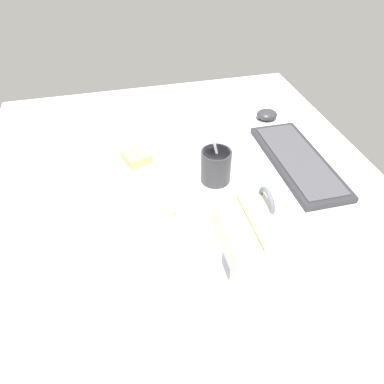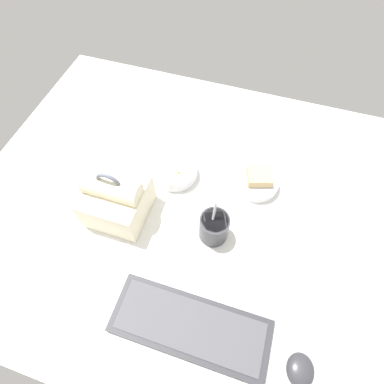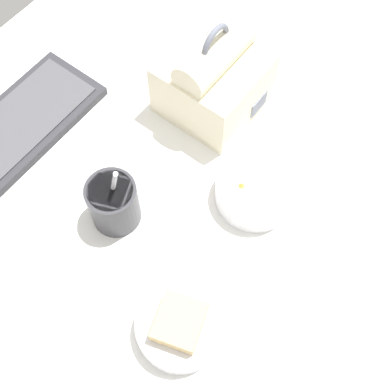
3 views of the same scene
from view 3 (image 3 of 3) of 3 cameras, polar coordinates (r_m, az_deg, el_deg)
desk_surface at (r=91.57cm, az=-0.96°, el=-2.29°), size 140.00×110.00×2.00cm
keyboard at (r=102.00cm, az=-19.34°, el=5.29°), size 38.83×14.59×2.10cm
lunch_bag at (r=96.55cm, az=2.31°, el=11.99°), size 16.63×16.54×19.54cm
soup_cup at (r=86.77cm, az=-8.37°, el=-1.13°), size 8.23×8.23×15.65cm
bento_bowl_sandwich at (r=81.80cm, az=-1.31°, el=-14.12°), size 13.20×13.20×6.72cm
bento_bowl_snacks at (r=90.25cm, az=6.76°, el=0.17°), size 13.53×13.53×5.90cm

